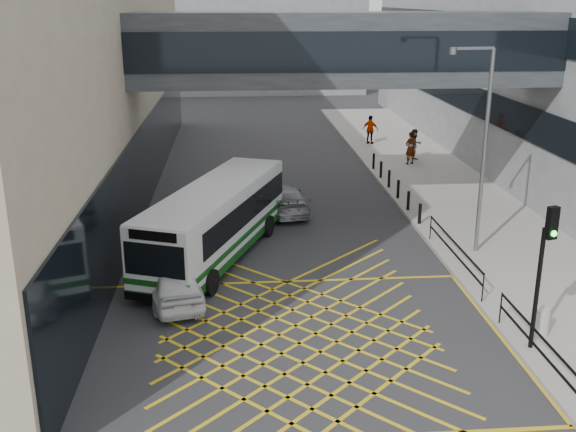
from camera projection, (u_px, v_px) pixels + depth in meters
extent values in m
plane|color=#333335|center=(299.00, 343.00, 19.52)|extent=(120.00, 120.00, 0.00)
cube|color=black|center=(150.00, 157.00, 33.62)|extent=(0.10, 41.50, 4.00)
cube|color=black|center=(453.00, 92.00, 41.97)|extent=(0.10, 43.50, 1.60)
cube|color=black|center=(458.00, 25.00, 40.74)|extent=(0.10, 43.50, 1.60)
cube|color=gray|center=(229.00, 4.00, 73.50)|extent=(28.00, 16.00, 18.00)
cube|color=#363B40|center=(343.00, 48.00, 28.82)|extent=(20.00, 4.00, 3.00)
cube|color=black|center=(351.00, 52.00, 26.91)|extent=(19.50, 0.06, 1.60)
cube|color=black|center=(336.00, 45.00, 30.74)|extent=(19.50, 0.06, 1.60)
cube|color=#A09B92|center=(446.00, 193.00, 34.41)|extent=(6.00, 54.00, 0.16)
cube|color=gold|center=(299.00, 343.00, 19.52)|extent=(12.00, 9.00, 0.01)
cube|color=silver|center=(216.00, 220.00, 25.55)|extent=(5.70, 10.07, 2.44)
cube|color=#0D4311|center=(217.00, 246.00, 25.88)|extent=(5.75, 10.12, 0.31)
cube|color=#0D4311|center=(216.00, 234.00, 25.73)|extent=(5.76, 10.13, 0.20)
cube|color=black|center=(221.00, 208.00, 25.95)|extent=(5.29, 8.92, 0.95)
cube|color=black|center=(154.00, 260.00, 20.97)|extent=(1.96, 0.82, 1.08)
cube|color=black|center=(153.00, 236.00, 20.70)|extent=(1.53, 0.64, 0.32)
cube|color=silver|center=(215.00, 189.00, 25.17)|extent=(5.65, 9.98, 0.09)
cube|color=black|center=(157.00, 299.00, 21.36)|extent=(2.14, 0.90, 0.27)
cube|color=black|center=(259.00, 209.00, 30.41)|extent=(2.14, 0.90, 0.27)
cylinder|color=black|center=(150.00, 275.00, 23.23)|extent=(0.56, 0.93, 0.90)
cylinder|color=black|center=(211.00, 282.00, 22.61)|extent=(0.56, 0.93, 0.90)
cylinder|color=black|center=(218.00, 221.00, 28.83)|extent=(0.56, 0.93, 0.90)
cylinder|color=black|center=(268.00, 226.00, 28.21)|extent=(0.56, 0.93, 0.90)
imported|color=white|center=(173.00, 281.00, 22.10)|extent=(2.77, 4.70, 1.40)
imported|color=black|center=(217.00, 201.00, 30.68)|extent=(3.53, 5.11, 1.49)
imported|color=gray|center=(284.00, 198.00, 31.30)|extent=(2.38, 4.57, 1.36)
cylinder|color=black|center=(537.00, 289.00, 18.45)|extent=(0.16, 0.16, 3.56)
cube|color=black|center=(552.00, 223.00, 17.64)|extent=(0.34, 0.27, 0.89)
sphere|color=#19E533|center=(554.00, 234.00, 17.62)|extent=(0.21, 0.21, 0.17)
cylinder|color=slate|center=(484.00, 154.00, 25.08)|extent=(0.17, 0.17, 7.70)
cube|color=slate|center=(474.00, 48.00, 23.76)|extent=(1.54, 0.26, 0.10)
cylinder|color=slate|center=(453.00, 51.00, 23.65)|extent=(0.30, 0.30, 0.24)
cylinder|color=#ADA89E|center=(540.00, 322.00, 19.56)|extent=(0.49, 0.49, 0.85)
cube|color=black|center=(538.00, 334.00, 17.75)|extent=(0.05, 5.00, 0.05)
cube|color=black|center=(537.00, 347.00, 17.88)|extent=(0.05, 5.00, 0.05)
cube|color=black|center=(455.00, 242.00, 24.39)|extent=(0.05, 6.00, 0.05)
cube|color=black|center=(454.00, 253.00, 24.52)|extent=(0.05, 6.00, 0.05)
cylinder|color=black|center=(501.00, 308.00, 20.26)|extent=(0.04, 0.04, 1.00)
cylinder|color=black|center=(483.00, 287.00, 21.69)|extent=(0.04, 0.04, 1.00)
cylinder|color=black|center=(431.00, 227.00, 27.38)|extent=(0.04, 0.04, 1.00)
cylinder|color=black|center=(420.00, 214.00, 29.30)|extent=(0.14, 0.14, 0.90)
cylinder|color=black|center=(408.00, 201.00, 31.19)|extent=(0.14, 0.14, 0.90)
cylinder|color=black|center=(398.00, 189.00, 33.09)|extent=(0.14, 0.14, 0.90)
cylinder|color=black|center=(389.00, 179.00, 34.99)|extent=(0.14, 0.14, 0.90)
cylinder|color=black|center=(381.00, 169.00, 36.88)|extent=(0.14, 0.14, 0.90)
cylinder|color=black|center=(374.00, 161.00, 38.78)|extent=(0.14, 0.14, 0.90)
imported|color=gray|center=(410.00, 148.00, 39.74)|extent=(0.93, 0.83, 1.92)
imported|color=gray|center=(415.00, 145.00, 40.75)|extent=(1.05, 0.83, 1.88)
imported|color=gray|center=(370.00, 130.00, 45.32)|extent=(1.24, 1.07, 1.91)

